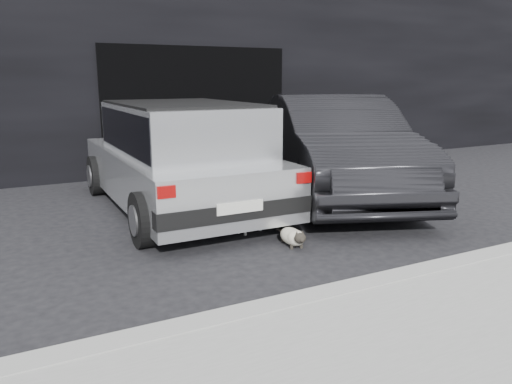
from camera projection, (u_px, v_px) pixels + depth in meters
name	position (u px, v px, depth m)	size (l,w,h in m)	color
ground	(237.00, 224.00, 6.84)	(80.00, 80.00, 0.00)	black
building_facade	(166.00, 55.00, 11.93)	(34.00, 4.00, 5.00)	black
garage_opening	(198.00, 110.00, 10.46)	(4.00, 0.10, 2.60)	black
curb	(437.00, 270.00, 5.03)	(18.00, 0.25, 0.12)	gray
silver_hatchback	(180.00, 152.00, 7.42)	(2.21, 4.40, 1.62)	silver
second_car	(334.00, 146.00, 8.37)	(1.78, 5.11, 1.68)	black
cat_siamese	(293.00, 237.00, 5.93)	(0.32, 0.72, 0.25)	beige
cat_white	(252.00, 219.00, 6.49)	(0.67, 0.38, 0.33)	silver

